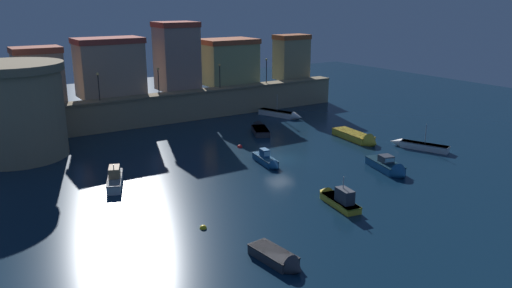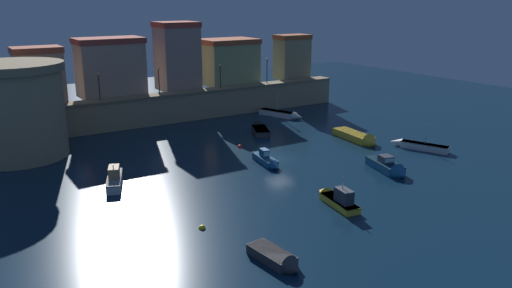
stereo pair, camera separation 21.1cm
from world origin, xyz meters
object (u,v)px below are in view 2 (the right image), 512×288
Objects in this scene: moored_boat_3 at (260,129)px; fortress_tower at (14,110)px; moored_boat_5 at (359,138)px; moored_boat_8 at (417,145)px; moored_boat_0 at (115,177)px; mooring_buoy_0 at (202,228)px; quay_lamp_2 at (220,72)px; moored_boat_6 at (279,259)px; quay_lamp_1 at (159,76)px; mooring_buoy_1 at (240,147)px; moored_boat_4 at (390,167)px; moored_boat_7 at (336,198)px; quay_lamp_3 at (267,67)px; moored_boat_1 at (267,161)px; moored_boat_2 at (282,114)px; quay_lamp_0 at (99,82)px.

fortress_tower is at bearing 103.18° from moored_boat_3.
moored_boat_8 is at bearing 35.39° from moored_boat_5.
moored_boat_0 is 12.65m from mooring_buoy_0.
quay_lamp_2 is at bearing -155.92° from moored_boat_5.
moored_boat_6 is at bearing -47.06° from moored_boat_5.
quay_lamp_1 is 33.50m from mooring_buoy_0.
mooring_buoy_0 is at bearing -128.06° from mooring_buoy_1.
quay_lamp_1 is at bearing -11.65° from moored_boat_0.
moored_boat_4 is at bearing -22.55° from moored_boat_5.
moored_boat_3 is at bearing -9.01° from moored_boat_7.
moored_boat_0 is at bearing -65.89° from fortress_tower.
quay_lamp_3 is at bearing -176.78° from moored_boat_5.
moored_boat_4 reaches higher than mooring_buoy_0.
mooring_buoy_1 is (-7.69, 14.71, -0.46)m from moored_boat_4.
moored_boat_5 is 19.22m from moored_boat_7.
moored_boat_7 is 19.03m from moored_boat_8.
moored_boat_5 is 12.73× the size of mooring_buoy_1.
moored_boat_0 is 25.24m from moored_boat_4.
mooring_buoy_0 is at bearing -42.81° from moored_boat_1.
moored_boat_4 is (10.69, -29.94, -5.66)m from quay_lamp_1.
quay_lamp_1 is at bearing 18.54° from fortress_tower.
moored_boat_8 is (3.50, -20.42, -0.03)m from moored_boat_2.
quay_lamp_3 is at bearing 48.18° from mooring_buoy_1.
moored_boat_1 is 0.73× the size of moored_boat_2.
quay_lamp_1 reaches higher than moored_boat_3.
mooring_buoy_1 is at bearing 152.73° from moored_boat_3.
quay_lamp_0 reaches higher than moored_boat_8.
moored_boat_7 reaches higher than moored_boat_6.
moored_boat_8 is 19.31m from mooring_buoy_1.
quay_lamp_1 is 0.65× the size of moored_boat_3.
moored_boat_8 is 12.43× the size of mooring_buoy_0.
quay_lamp_1 is 33.62m from moored_boat_7.
quay_lamp_1 is at bearing 61.38° from moored_boat_3.
quay_lamp_0 is at bearing 180.00° from quay_lamp_2.
moored_boat_2 is 8.76m from moored_boat_3.
moored_boat_7 is at bearing -87.75° from quay_lamp_1.
moored_boat_0 is 19.41m from moored_boat_7.
moored_boat_3 is (26.32, -4.82, -4.53)m from fortress_tower.
moored_boat_5 is at bearing 121.33° from moored_boat_6.
fortress_tower is 2.06× the size of moored_boat_1.
mooring_buoy_1 is at bearing 51.94° from mooring_buoy_0.
quay_lamp_0 is 0.64× the size of moored_boat_3.
mooring_buoy_0 is at bearing -107.15° from quay_lamp_1.
mooring_buoy_0 is at bearing -71.61° from moored_boat_4.
moored_boat_8 is at bearing -34.16° from mooring_buoy_1.
quay_lamp_0 is at bearing 23.78° from moored_boat_7.
moored_boat_7 is at bearing -74.89° from quay_lamp_0.
moored_boat_7 is (-7.64, -33.12, -5.59)m from quay_lamp_2.
fortress_tower reaches higher than moored_boat_7.
fortress_tower is 1.74× the size of moored_boat_0.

